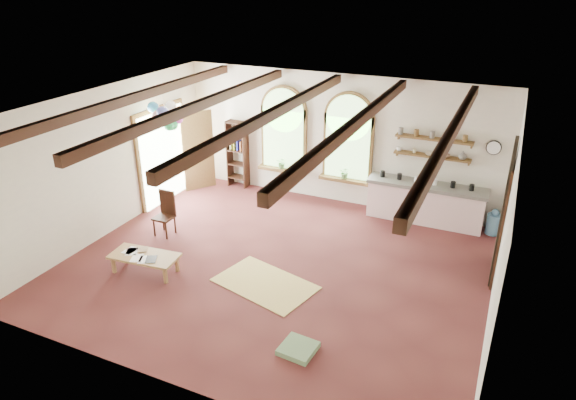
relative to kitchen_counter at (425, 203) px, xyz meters
The scene contains 27 objects.
floor 3.97m from the kitchen_counter, 125.71° to the right, with size 8.00×8.00×0.00m, color maroon.
ceiling_beams 4.73m from the kitchen_counter, 125.71° to the right, with size 6.20×6.80×0.18m, color #32180F, non-canonical shape.
window_left 3.88m from the kitchen_counter, behind, with size 1.30×0.28×2.20m.
window_right 2.32m from the kitchen_counter, behind, with size 1.30×0.28×2.20m.
left_doorway 6.44m from the kitchen_counter, 167.37° to the right, with size 0.10×1.90×2.50m, color brown.
right_doorway 2.45m from the kitchen_counter, 45.86° to the right, with size 0.10×1.30×2.40m, color black.
kitchen_counter is the anchor object (origin of this frame).
wall_shelf_lower 1.09m from the kitchen_counter, 90.00° to the left, with size 1.70×0.24×0.04m, color brown.
wall_shelf_upper 1.49m from the kitchen_counter, 90.00° to the left, with size 1.70×0.24×0.04m, color brown.
wall_clock 1.91m from the kitchen_counter, 11.31° to the left, with size 0.32×0.32×0.04m, color black.
bookshelf 5.02m from the kitchen_counter, behind, with size 0.53×0.32×1.80m.
coffee_table 6.34m from the kitchen_counter, 135.26° to the right, with size 1.38×0.74×0.38m.
side_chair 5.92m from the kitchen_counter, 149.46° to the right, with size 0.40×0.40×1.00m.
floor_mat 4.49m from the kitchen_counter, 119.43° to the right, with size 1.83×1.13×0.02m, color tan.
floor_cushion 5.42m from the kitchen_counter, 99.59° to the right, with size 0.52×0.52×0.09m, color #67885E.
water_jug_a 0.83m from the kitchen_counter, ahead, with size 0.31×0.31×0.59m.
water_jug_b 1.54m from the kitchen_counter, ahead, with size 0.31×0.31×0.60m.
balloon_cluster 6.29m from the kitchen_counter, 161.89° to the right, with size 0.80×0.86×1.16m.
table_book 6.42m from the kitchen_counter, 137.29° to the right, with size 0.16×0.23×0.02m, color olive.
tablet 6.23m from the kitchen_counter, 133.25° to the right, with size 0.19×0.28×0.01m, color black.
potted_plant_left 3.72m from the kitchen_counter, behind, with size 0.27×0.23×0.30m, color #598C4C.
potted_plant_right 2.04m from the kitchen_counter, behind, with size 0.27×0.23×0.30m, color #598C4C.
shelf_cup_a 1.38m from the kitchen_counter, 166.50° to the left, with size 0.12×0.10×0.10m, color white.
shelf_cup_b 1.22m from the kitchen_counter, 155.77° to the left, with size 0.10×0.10×0.09m, color beige.
shelf_bowl_a 1.14m from the kitchen_counter, 105.52° to the left, with size 0.22×0.22×0.05m, color beige.
shelf_bowl_b 1.18m from the kitchen_counter, 30.96° to the left, with size 0.20×0.20×0.06m, color #8C664C.
shelf_vase 1.37m from the kitchen_counter, 15.48° to the left, with size 0.18×0.18×0.19m, color slate.
Camera 1 is at (3.84, -7.90, 5.40)m, focal length 32.00 mm.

